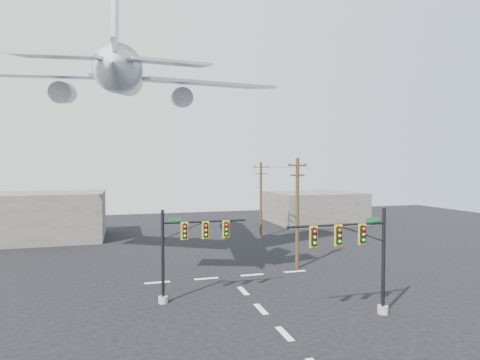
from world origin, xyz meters
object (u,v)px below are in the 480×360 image
object	(u,v)px
signal_mast_far	(185,249)
signal_mast_near	(361,255)
airliner	(124,78)
utility_pole_a	(297,211)
utility_pole_b	(261,198)

from	to	relation	value
signal_mast_far	signal_mast_near	bearing A→B (deg)	-30.51
signal_mast_near	airliner	distance (m)	26.15
signal_mast_near	utility_pole_a	world-z (taller)	utility_pole_a
utility_pole_a	airliner	distance (m)	20.16
signal_mast_far	utility_pole_b	bearing A→B (deg)	59.15
utility_pole_b	signal_mast_far	bearing A→B (deg)	-99.70
signal_mast_near	utility_pole_a	bearing A→B (deg)	84.45
signal_mast_near	signal_mast_far	xyz separation A→B (m)	(-10.05, 5.92, -0.22)
signal_mast_near	utility_pole_b	bearing A→B (deg)	83.11
signal_mast_far	airliner	world-z (taller)	airliner
utility_pole_b	signal_mast_near	bearing A→B (deg)	-75.74
utility_pole_a	airliner	size ratio (longest dim) A/B	0.33
signal_mast_far	airliner	bearing A→B (deg)	108.46
airliner	utility_pole_a	bearing A→B (deg)	-107.10
signal_mast_far	utility_pole_b	size ratio (longest dim) A/B	0.65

